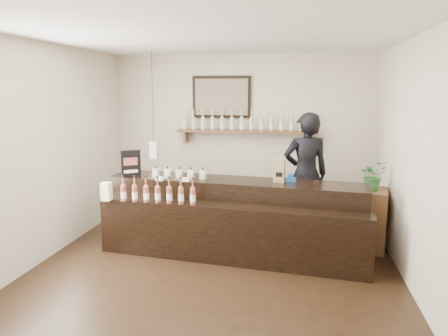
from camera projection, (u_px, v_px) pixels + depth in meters
name	position (u px, v px, depth m)	size (l,w,h in m)	color
ground	(215.00, 268.00, 5.46)	(5.00, 5.00, 0.00)	black
room_shell	(214.00, 132.00, 5.16)	(5.00, 5.00, 5.00)	beige
back_wall_decor	(233.00, 117.00, 7.48)	(2.66, 0.96, 1.69)	brown
counter	(232.00, 220.00, 5.91)	(3.59, 1.37, 1.16)	black
promo_sign	(131.00, 164.00, 6.11)	(0.24, 0.16, 0.38)	black
paper_bag	(279.00, 171.00, 5.77)	(0.15, 0.12, 0.31)	olive
tape_dispenser	(290.00, 179.00, 5.79)	(0.14, 0.07, 0.11)	blue
side_cabinet	(370.00, 219.00, 6.06)	(0.52, 0.65, 0.85)	brown
potted_plant	(373.00, 175.00, 5.95)	(0.36, 0.32, 0.40)	#2A6A2F
shopkeeper	(306.00, 166.00, 6.59)	(0.77, 0.51, 2.12)	black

